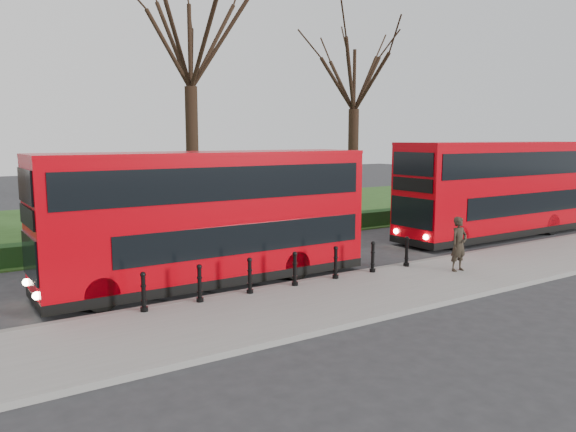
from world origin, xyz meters
TOP-DOWN VIEW (x-y plane):
  - ground at (0.00, 0.00)m, footprint 120.00×120.00m
  - pavement at (0.00, -3.00)m, footprint 60.00×4.00m
  - kerb at (0.00, -1.00)m, footprint 60.00×0.25m
  - grass_verge at (0.00, 15.00)m, footprint 60.00×18.00m
  - hedge at (0.00, 6.80)m, footprint 60.00×0.90m
  - yellow_line_outer at (0.00, -0.70)m, footprint 60.00×0.10m
  - yellow_line_inner at (0.00, -0.50)m, footprint 60.00×0.10m
  - tree_mid at (2.00, 10.00)m, footprint 8.18×8.18m
  - tree_right at (12.00, 10.00)m, footprint 7.26×7.26m
  - bollard_row at (0.31, -1.35)m, footprint 9.59×0.15m
  - bus_lead at (-1.50, 0.77)m, footprint 10.52×2.42m
  - bus_rear at (13.38, 1.21)m, footprint 11.09×2.55m
  - pedestrian at (6.00, -2.80)m, footprint 0.67×0.44m

SIDE VIEW (x-z plane):
  - ground at x=0.00m, z-range 0.00..0.00m
  - yellow_line_outer at x=0.00m, z-range 0.00..0.01m
  - yellow_line_inner at x=0.00m, z-range 0.00..0.01m
  - grass_verge at x=0.00m, z-range 0.00..0.06m
  - pavement at x=0.00m, z-range 0.00..0.15m
  - kerb at x=0.00m, z-range -0.01..0.15m
  - hedge at x=0.00m, z-range 0.00..0.80m
  - bollard_row at x=0.31m, z-range 0.15..1.15m
  - pedestrian at x=6.00m, z-range 0.15..1.99m
  - bus_lead at x=-1.50m, z-range 0.02..4.20m
  - bus_rear at x=13.38m, z-range 0.02..4.43m
  - tree_right at x=12.00m, z-range 2.57..13.93m
  - tree_mid at x=2.00m, z-range 2.91..15.68m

